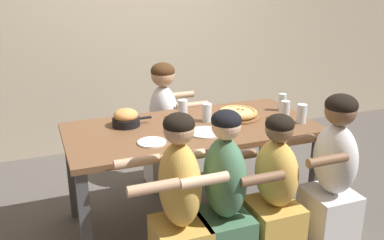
% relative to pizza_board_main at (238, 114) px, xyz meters
% --- Properties ---
extents(ground_plane, '(18.00, 18.00, 0.00)m').
position_rel_pizza_board_main_xyz_m(ground_plane, '(-0.40, -0.05, -0.81)').
color(ground_plane, '#514C47').
rests_on(ground_plane, ground).
extents(dining_table, '(1.84, 0.88, 0.78)m').
position_rel_pizza_board_main_xyz_m(dining_table, '(-0.40, -0.05, -0.12)').
color(dining_table, brown).
rests_on(dining_table, ground).
extents(pizza_board_main, '(0.34, 0.34, 0.06)m').
position_rel_pizza_board_main_xyz_m(pizza_board_main, '(0.00, 0.00, 0.00)').
color(pizza_board_main, brown).
rests_on(pizza_board_main, dining_table).
extents(skillet_bowl, '(0.30, 0.20, 0.13)m').
position_rel_pizza_board_main_xyz_m(skillet_bowl, '(-0.85, 0.13, 0.03)').
color(skillet_bowl, black).
rests_on(skillet_bowl, dining_table).
extents(empty_plate_a, '(0.19, 0.19, 0.02)m').
position_rel_pizza_board_main_xyz_m(empty_plate_a, '(-0.77, -0.26, -0.03)').
color(empty_plate_a, white).
rests_on(empty_plate_a, dining_table).
extents(empty_plate_b, '(0.24, 0.24, 0.02)m').
position_rel_pizza_board_main_xyz_m(empty_plate_b, '(-0.36, -0.22, -0.03)').
color(empty_plate_b, white).
rests_on(empty_plate_b, dining_table).
extents(drinking_glass_a, '(0.07, 0.07, 0.15)m').
position_rel_pizza_board_main_xyz_m(drinking_glass_a, '(0.39, -0.28, 0.04)').
color(drinking_glass_a, silver).
rests_on(drinking_glass_a, dining_table).
extents(drinking_glass_b, '(0.07, 0.07, 0.15)m').
position_rel_pizza_board_main_xyz_m(drinking_glass_b, '(-0.41, 0.14, 0.04)').
color(drinking_glass_b, silver).
rests_on(drinking_glass_b, dining_table).
extents(drinking_glass_c, '(0.07, 0.07, 0.14)m').
position_rel_pizza_board_main_xyz_m(drinking_glass_c, '(-0.26, 0.01, 0.03)').
color(drinking_glass_c, silver).
rests_on(drinking_glass_c, dining_table).
extents(drinking_glass_d, '(0.07, 0.07, 0.14)m').
position_rel_pizza_board_main_xyz_m(drinking_glass_d, '(0.33, -0.15, 0.04)').
color(drinking_glass_d, silver).
rests_on(drinking_glass_d, dining_table).
extents(drinking_glass_e, '(0.06, 0.06, 0.14)m').
position_rel_pizza_board_main_xyz_m(drinking_glass_e, '(0.42, 0.04, 0.03)').
color(drinking_glass_e, silver).
rests_on(drinking_glass_e, dining_table).
extents(diner_near_right, '(0.51, 0.40, 1.12)m').
position_rel_pizza_board_main_xyz_m(diner_near_right, '(0.37, -0.71, -0.29)').
color(diner_near_right, silver).
rests_on(diner_near_right, ground).
extents(diner_near_center, '(0.51, 0.40, 1.11)m').
position_rel_pizza_board_main_xyz_m(diner_near_center, '(-0.45, -0.71, -0.31)').
color(diner_near_center, '#477556').
rests_on(diner_near_center, ground).
extents(diner_near_midleft, '(0.51, 0.40, 1.13)m').
position_rel_pizza_board_main_xyz_m(diner_near_midleft, '(-0.74, -0.71, -0.30)').
color(diner_near_midleft, gold).
rests_on(diner_near_midleft, ground).
extents(diner_near_midright, '(0.51, 0.40, 1.04)m').
position_rel_pizza_board_main_xyz_m(diner_near_midright, '(-0.08, -0.71, -0.34)').
color(diner_near_midright, gold).
rests_on(diner_near_midright, ground).
extents(diner_far_center, '(0.51, 0.40, 1.13)m').
position_rel_pizza_board_main_xyz_m(diner_far_center, '(-0.42, 0.60, -0.29)').
color(diner_far_center, silver).
rests_on(diner_far_center, ground).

